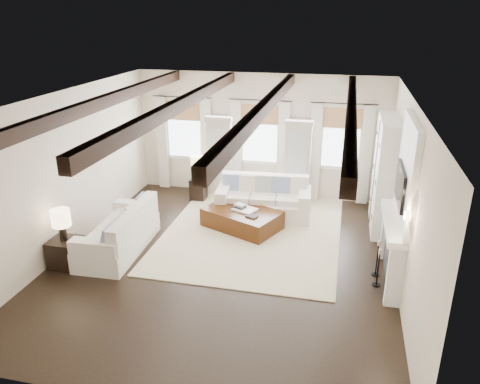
% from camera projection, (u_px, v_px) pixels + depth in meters
% --- Properties ---
extents(ground, '(7.50, 7.50, 0.00)m').
position_uv_depth(ground, '(224.00, 261.00, 9.27)').
color(ground, black).
rests_on(ground, ground).
extents(room_shell, '(6.54, 7.54, 3.22)m').
position_uv_depth(room_shell, '(271.00, 159.00, 9.24)').
color(room_shell, beige).
rests_on(room_shell, ground).
extents(area_rug, '(3.82, 4.81, 0.02)m').
position_uv_depth(area_rug, '(253.00, 231.00, 10.50)').
color(area_rug, beige).
rests_on(area_rug, ground).
extents(sofa_back, '(2.28, 1.18, 0.95)m').
position_uv_depth(sofa_back, '(264.00, 200.00, 11.20)').
color(sofa_back, white).
rests_on(sofa_back, ground).
extents(sofa_left, '(1.07, 2.22, 0.94)m').
position_uv_depth(sofa_left, '(121.00, 234.00, 9.53)').
color(sofa_left, white).
rests_on(sofa_left, ground).
extents(ottoman, '(1.92, 1.61, 0.43)m').
position_uv_depth(ottoman, '(242.00, 219.00, 10.60)').
color(ottoman, black).
rests_on(ottoman, ground).
extents(tray, '(0.61, 0.55, 0.04)m').
position_uv_depth(tray, '(245.00, 209.00, 10.51)').
color(tray, white).
rests_on(tray, ottoman).
extents(book_lower, '(0.32, 0.29, 0.04)m').
position_uv_depth(book_lower, '(240.00, 207.00, 10.56)').
color(book_lower, '#262628').
rests_on(book_lower, tray).
extents(book_upper, '(0.27, 0.24, 0.03)m').
position_uv_depth(book_upper, '(240.00, 205.00, 10.57)').
color(book_upper, beige).
rests_on(book_upper, book_lower).
extents(book_loose, '(0.29, 0.26, 0.03)m').
position_uv_depth(book_loose, '(252.00, 216.00, 10.17)').
color(book_loose, '#262628').
rests_on(book_loose, ottoman).
extents(side_table_front, '(0.55, 0.55, 0.55)m').
position_uv_depth(side_table_front, '(66.00, 253.00, 9.00)').
color(side_table_front, black).
rests_on(side_table_front, ground).
extents(lamp_front, '(0.36, 0.36, 0.62)m').
position_uv_depth(lamp_front, '(61.00, 220.00, 8.75)').
color(lamp_front, black).
rests_on(lamp_front, side_table_front).
extents(side_table_back, '(0.39, 0.39, 0.58)m').
position_uv_depth(side_table_back, '(198.00, 189.00, 12.19)').
color(side_table_back, black).
rests_on(side_table_back, ground).
extents(lamp_back, '(0.35, 0.35, 0.60)m').
position_uv_depth(lamp_back, '(198.00, 163.00, 11.94)').
color(lamp_back, black).
rests_on(lamp_back, side_table_back).
extents(candlestick_near, '(0.15, 0.15, 0.73)m').
position_uv_depth(candlestick_near, '(378.00, 271.00, 8.33)').
color(candlestick_near, black).
rests_on(candlestick_near, ground).
extents(candlestick_far, '(0.14, 0.14, 0.71)m').
position_uv_depth(candlestick_far, '(377.00, 261.00, 8.65)').
color(candlestick_far, black).
rests_on(candlestick_far, ground).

